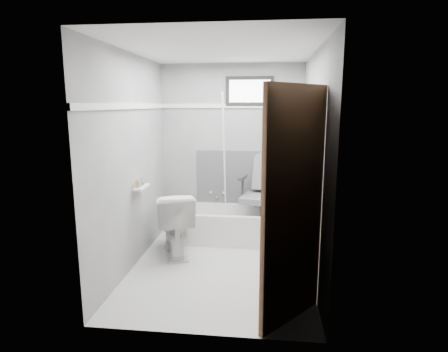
# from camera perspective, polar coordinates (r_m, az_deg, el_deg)

# --- Properties ---
(floor) EXTENTS (2.60, 2.60, 0.00)m
(floor) POSITION_cam_1_polar(r_m,az_deg,el_deg) (4.43, -0.53, -13.68)
(floor) COLOR silver
(floor) RESTS_ON ground
(ceiling) EXTENTS (2.60, 2.60, 0.00)m
(ceiling) POSITION_cam_1_polar(r_m,az_deg,el_deg) (4.07, -0.59, 18.77)
(ceiling) COLOR silver
(ceiling) RESTS_ON floor
(wall_back) EXTENTS (2.00, 0.02, 2.40)m
(wall_back) POSITION_cam_1_polar(r_m,az_deg,el_deg) (5.36, 1.15, 3.99)
(wall_back) COLOR slate
(wall_back) RESTS_ON floor
(wall_front) EXTENTS (2.00, 0.02, 2.40)m
(wall_front) POSITION_cam_1_polar(r_m,az_deg,el_deg) (2.82, -3.79, -2.26)
(wall_front) COLOR slate
(wall_front) RESTS_ON floor
(wall_left) EXTENTS (0.02, 2.60, 2.40)m
(wall_left) POSITION_cam_1_polar(r_m,az_deg,el_deg) (4.32, -13.85, 2.02)
(wall_left) COLOR slate
(wall_left) RESTS_ON floor
(wall_right) EXTENTS (0.02, 2.60, 2.40)m
(wall_right) POSITION_cam_1_polar(r_m,az_deg,el_deg) (4.08, 13.52, 1.54)
(wall_right) COLOR slate
(wall_right) RESTS_ON floor
(bathtub) EXTENTS (1.50, 0.70, 0.42)m
(bathtub) POSITION_cam_1_polar(r_m,az_deg,el_deg) (5.20, 2.45, -7.41)
(bathtub) COLOR white
(bathtub) RESTS_ON floor
(office_chair) EXTENTS (0.74, 0.74, 1.08)m
(office_chair) POSITION_cam_1_polar(r_m,az_deg,el_deg) (5.11, 5.81, -2.55)
(office_chair) COLOR slate
(office_chair) RESTS_ON bathtub
(toilet) EXTENTS (0.69, 0.91, 0.79)m
(toilet) POSITION_cam_1_polar(r_m,az_deg,el_deg) (4.70, -7.61, -7.15)
(toilet) COLOR white
(toilet) RESTS_ON floor
(door) EXTENTS (0.78, 0.78, 2.00)m
(door) POSITION_cam_1_polar(r_m,az_deg,el_deg) (2.89, 15.97, -6.45)
(door) COLOR #552F1F
(door) RESTS_ON floor
(window) EXTENTS (0.66, 0.04, 0.40)m
(window) POSITION_cam_1_polar(r_m,az_deg,el_deg) (5.30, 3.93, 12.78)
(window) COLOR black
(window) RESTS_ON wall_back
(backerboard) EXTENTS (1.50, 0.02, 0.78)m
(backerboard) POSITION_cam_1_polar(r_m,az_deg,el_deg) (5.40, 3.77, -0.28)
(backerboard) COLOR #4C4C4F
(backerboard) RESTS_ON wall_back
(trim_back) EXTENTS (2.00, 0.02, 0.06)m
(trim_back) POSITION_cam_1_polar(r_m,az_deg,el_deg) (5.31, 1.16, 10.63)
(trim_back) COLOR white
(trim_back) RESTS_ON wall_back
(trim_left) EXTENTS (0.02, 2.60, 0.06)m
(trim_left) POSITION_cam_1_polar(r_m,az_deg,el_deg) (4.27, -14.06, 10.27)
(trim_left) COLOR white
(trim_left) RESTS_ON wall_left
(pole) EXTENTS (0.02, 0.51, 1.89)m
(pole) POSITION_cam_1_polar(r_m,az_deg,el_deg) (5.15, 0.07, 2.04)
(pole) COLOR white
(pole) RESTS_ON bathtub
(shelf) EXTENTS (0.10, 0.32, 0.02)m
(shelf) POSITION_cam_1_polar(r_m,az_deg,el_deg) (4.42, -12.48, -1.68)
(shelf) COLOR white
(shelf) RESTS_ON wall_left
(soap_bottle_a) EXTENTS (0.05, 0.05, 0.11)m
(soap_bottle_a) POSITION_cam_1_polar(r_m,az_deg,el_deg) (4.34, -12.98, -1.06)
(soap_bottle_a) COLOR #A29251
(soap_bottle_a) RESTS_ON shelf
(soap_bottle_b) EXTENTS (0.08, 0.08, 0.09)m
(soap_bottle_b) POSITION_cam_1_polar(r_m,az_deg,el_deg) (4.47, -12.39, -0.77)
(soap_bottle_b) COLOR slate
(soap_bottle_b) RESTS_ON shelf
(faucet) EXTENTS (0.26, 0.10, 0.16)m
(faucet) POSITION_cam_1_polar(r_m,az_deg,el_deg) (5.47, -1.00, -2.79)
(faucet) COLOR silver
(faucet) RESTS_ON wall_back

